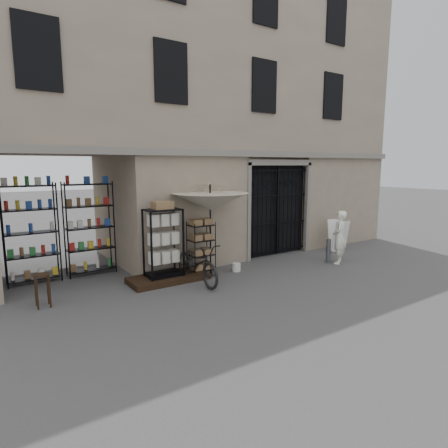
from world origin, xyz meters
TOP-DOWN VIEW (x-y plane):
  - ground at (0.00, 0.00)m, footprint 80.00×80.00m
  - main_building at (0.00, 4.00)m, footprint 14.00×4.00m
  - shop_recess at (-4.50, 2.80)m, footprint 3.00×1.70m
  - shop_shelving at (-4.55, 3.30)m, footprint 2.70×0.50m
  - iron_gate at (1.75, 2.28)m, footprint 2.50×0.21m
  - step_platform at (-2.40, 1.55)m, footprint 2.00×0.90m
  - display_cabinet at (-2.51, 1.56)m, footprint 0.92×0.64m
  - wire_rack at (-1.40, 1.60)m, footprint 0.64×0.47m
  - market_umbrella at (-1.16, 1.52)m, footprint 1.82×1.86m
  - white_bucket at (-0.44, 1.31)m, footprint 0.24×0.24m
  - bicycle at (-1.84, 1.04)m, footprint 0.68×1.03m
  - wooden_stool at (-5.33, 1.39)m, footprint 0.44×0.44m
  - steel_bollard at (2.43, 0.55)m, footprint 0.15×0.15m
  - shopkeeper at (2.59, 0.31)m, footprint 1.39×1.63m
  - easel_sign at (3.78, 1.32)m, footprint 0.67×0.72m

SIDE VIEW (x-z plane):
  - ground at x=0.00m, z-range 0.00..0.00m
  - bicycle at x=-1.84m, z-range -0.97..0.97m
  - shopkeeper at x=2.59m, z-range -0.19..0.19m
  - step_platform at x=-2.40m, z-range 0.00..0.15m
  - white_bucket at x=-0.44m, z-range 0.00..0.22m
  - steel_bollard at x=2.43m, z-range 0.00..0.72m
  - wooden_stool at x=-5.33m, z-range 0.02..0.72m
  - easel_sign at x=3.78m, z-range 0.02..1.09m
  - wire_rack at x=-1.40m, z-range -0.02..1.42m
  - display_cabinet at x=-2.51m, z-range -0.01..1.84m
  - shop_shelving at x=-4.55m, z-range 0.00..2.50m
  - iron_gate at x=1.75m, z-range 0.00..3.00m
  - shop_recess at x=-4.50m, z-range 0.00..3.00m
  - market_umbrella at x=-1.16m, z-range 0.64..3.54m
  - main_building at x=0.00m, z-range 0.00..9.00m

